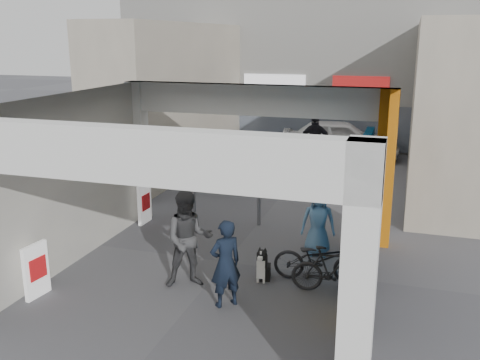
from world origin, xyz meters
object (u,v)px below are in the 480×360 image
(produce_stand, at_px, (218,176))
(man_with_dog, at_px, (226,264))
(cafe_set, at_px, (243,178))
(man_elderly, at_px, (318,222))
(bicycle_front, at_px, (319,259))
(man_back_turned, at_px, (189,239))
(border_collie, at_px, (263,267))
(bicycle_rear, at_px, (332,270))
(man_crates, at_px, (315,142))
(white_van, at_px, (340,139))

(produce_stand, distance_m, man_with_dog, 7.69)
(produce_stand, bearing_deg, cafe_set, -9.42)
(man_elderly, distance_m, bicycle_front, 1.37)
(produce_stand, height_order, man_back_turned, man_back_turned)
(produce_stand, relative_size, man_back_turned, 0.72)
(man_with_dog, distance_m, bicycle_front, 2.02)
(cafe_set, xyz_separation_m, man_with_dog, (1.97, -7.32, 0.47))
(border_collie, distance_m, bicycle_rear, 1.36)
(bicycle_rear, bearing_deg, man_back_turned, 93.02)
(cafe_set, bearing_deg, bicycle_rear, -59.70)
(border_collie, height_order, man_crates, man_crates)
(man_with_dog, bearing_deg, produce_stand, -113.80)
(bicycle_front, bearing_deg, man_back_turned, 107.10)
(man_elderly, distance_m, bicycle_rear, 1.82)
(man_back_turned, bearing_deg, white_van, 57.12)
(man_crates, xyz_separation_m, bicycle_rear, (1.95, -9.30, -0.54))
(cafe_set, height_order, man_back_turned, man_back_turned)
(border_collie, relative_size, man_back_turned, 0.38)
(man_elderly, bearing_deg, cafe_set, 113.70)
(bicycle_rear, xyz_separation_m, white_van, (-1.33, 11.32, 0.31))
(produce_stand, distance_m, bicycle_rear, 7.57)
(man_elderly, relative_size, bicycle_front, 0.86)
(produce_stand, height_order, white_van, white_van)
(cafe_set, xyz_separation_m, produce_stand, (-0.78, -0.15, 0.03))
(man_elderly, distance_m, man_crates, 7.72)
(cafe_set, bearing_deg, man_elderly, -55.79)
(man_with_dog, relative_size, bicycle_rear, 1.05)
(border_collie, height_order, man_back_turned, man_back_turned)
(man_back_turned, distance_m, white_van, 11.90)
(man_elderly, height_order, white_van, white_van)
(bicycle_front, height_order, bicycle_rear, bicycle_front)
(man_with_dog, height_order, bicycle_rear, man_with_dog)
(man_elderly, bearing_deg, bicycle_rear, -82.30)
(bicycle_rear, bearing_deg, white_van, -1.35)
(border_collie, bearing_deg, bicycle_front, 3.09)
(cafe_set, distance_m, bicycle_front, 6.77)
(border_collie, bearing_deg, produce_stand, 105.36)
(border_collie, relative_size, white_van, 0.16)
(produce_stand, xyz_separation_m, bicycle_rear, (4.45, -6.13, 0.10))
(man_with_dog, height_order, man_elderly, man_with_dog)
(produce_stand, height_order, bicycle_front, bicycle_front)
(bicycle_front, bearing_deg, border_collie, 100.55)
(man_with_dog, height_order, man_back_turned, man_back_turned)
(man_with_dog, relative_size, man_back_turned, 0.85)
(bicycle_front, xyz_separation_m, white_van, (-1.02, 10.92, 0.30))
(produce_stand, distance_m, white_van, 6.07)
(man_with_dog, xyz_separation_m, bicycle_front, (1.38, 1.44, -0.33))
(white_van, bearing_deg, produce_stand, 138.83)
(bicycle_front, bearing_deg, man_with_dog, 131.58)
(cafe_set, xyz_separation_m, man_back_turned, (1.07, -6.79, 0.61))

